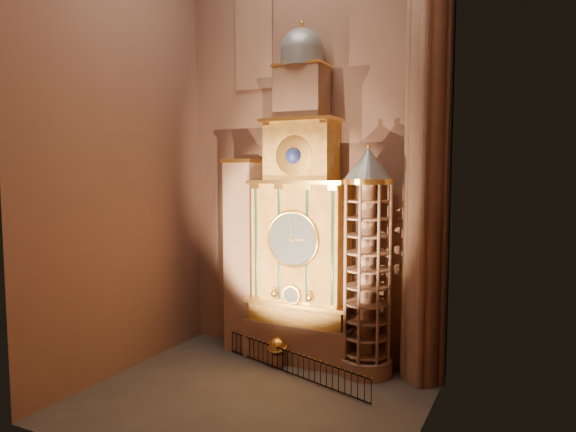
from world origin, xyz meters
The scene contains 11 objects.
floor centered at (0.00, 0.00, 0.00)m, with size 14.00×14.00×0.00m, color #383330.
wall_back centered at (0.00, 6.00, 11.00)m, with size 22.00×22.00×0.00m, color brown.
wall_left centered at (-7.00, 0.00, 11.00)m, with size 22.00×22.00×0.00m, color brown.
wall_right centered at (7.00, 0.00, 11.00)m, with size 22.00×22.00×0.00m, color brown.
astronomical_clock centered at (0.00, 4.96, 6.68)m, with size 5.60×2.41×16.70m.
portrait_tower centered at (-3.40, 4.98, 5.15)m, with size 1.80×1.60×10.20m.
stair_turret centered at (3.50, 4.70, 5.27)m, with size 2.50×2.50×10.80m.
gothic_pier centered at (6.10, 5.00, 11.00)m, with size 2.04×2.04×22.00m.
stained_glass_window centered at (-3.20, 5.92, 16.50)m, with size 2.20×0.14×5.20m.
celestial_globe centered at (-0.64, 3.60, 0.87)m, with size 1.01×0.95×1.45m.
iron_railing centered at (0.54, 2.90, 0.58)m, with size 8.45×2.79×1.08m.
Camera 1 is at (10.67, -18.08, 9.57)m, focal length 32.00 mm.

